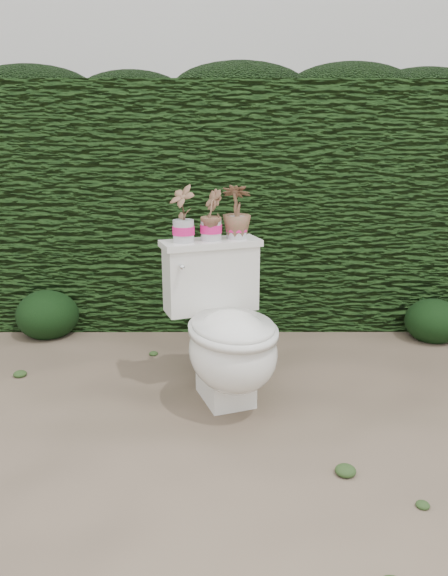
{
  "coord_description": "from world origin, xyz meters",
  "views": [
    {
      "loc": [
        -0.08,
        -2.42,
        1.33
      ],
      "look_at": [
        -0.07,
        0.27,
        0.55
      ],
      "focal_mm": 35.0,
      "sensor_mm": 36.0,
      "label": 1
    }
  ],
  "objects_px": {
    "potted_plant_center": "(211,217)",
    "potted_plant_right": "(237,213)",
    "potted_plant_left": "(183,215)",
    "toilet": "(227,334)"
  },
  "relations": [
    {
      "from": "potted_plant_center",
      "to": "toilet",
      "type": "bearing_deg",
      "value": -162.1
    },
    {
      "from": "potted_plant_center",
      "to": "potted_plant_right",
      "type": "relative_size",
      "value": 0.91
    },
    {
      "from": "potted_plant_left",
      "to": "potted_plant_right",
      "type": "relative_size",
      "value": 1.02
    },
    {
      "from": "potted_plant_left",
      "to": "potted_plant_right",
      "type": "bearing_deg",
      "value": 62.6
    },
    {
      "from": "toilet",
      "to": "potted_plant_center",
      "type": "distance_m",
      "value": 0.59
    },
    {
      "from": "toilet",
      "to": "potted_plant_left",
      "type": "relative_size",
      "value": 2.98
    },
    {
      "from": "potted_plant_right",
      "to": "potted_plant_left",
      "type": "bearing_deg",
      "value": 25.35
    },
    {
      "from": "potted_plant_left",
      "to": "potted_plant_center",
      "type": "height_order",
      "value": "potted_plant_left"
    },
    {
      "from": "potted_plant_left",
      "to": "potted_plant_right",
      "type": "xyz_separation_m",
      "value": [
        0.26,
        0.09,
        -0.0
      ]
    },
    {
      "from": "potted_plant_center",
      "to": "potted_plant_right",
      "type": "height_order",
      "value": "potted_plant_right"
    }
  ]
}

